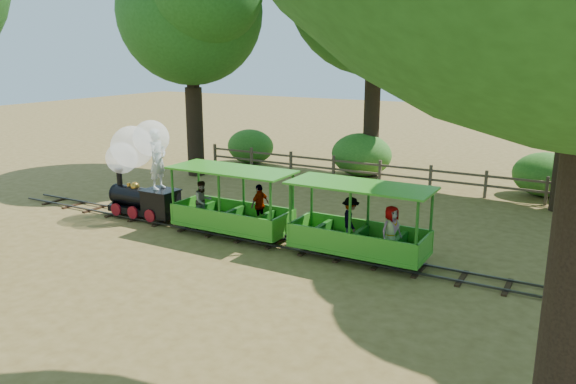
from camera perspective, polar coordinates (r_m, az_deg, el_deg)
The scene contains 10 objects.
ground at distance 14.96m, azimuth 2.06°, elevation -5.93°, with size 90.00×90.00×0.00m, color olive.
track at distance 14.94m, azimuth 2.07°, elevation -5.69°, with size 22.00×1.00×0.10m.
locomotive at distance 17.99m, azimuth -14.95°, elevation 2.96°, with size 2.78×1.31×3.19m.
carriage_front at distance 15.96m, azimuth -5.83°, elevation -1.77°, with size 3.58×1.46×1.86m.
carriage_rear at distance 14.13m, azimuth 7.45°, elevation -3.85°, with size 3.58×1.46×1.86m.
oak_nw at distance 23.93m, azimuth -9.88°, elevation 18.27°, with size 7.25×6.38×9.56m.
fence at distance 21.96m, azimuth 11.76°, elevation 1.86°, with size 18.10×0.10×1.00m.
shrub_west at distance 26.45m, azimuth -3.84°, elevation 4.65°, with size 2.30×1.77×1.59m, color #2D6B1E.
shrub_mid_w at distance 23.87m, azimuth 7.46°, elevation 3.79°, with size 2.60×2.00×1.80m, color #2D6B1E.
shrub_mid_e at distance 22.27m, azimuth 24.71°, elevation 1.61°, with size 2.32×1.79×1.61m, color #2D6B1E.
Camera 1 is at (6.45, -12.49, 5.12)m, focal length 35.00 mm.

